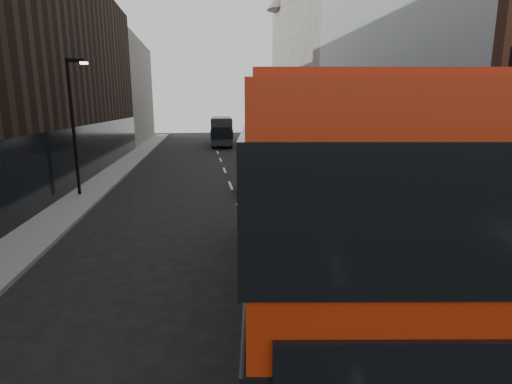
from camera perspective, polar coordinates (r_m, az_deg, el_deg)
name	(u,v)px	position (r m, az deg, el deg)	size (l,w,h in m)	color
sidewalk_right	(324,169)	(30.91, 9.64, 3.23)	(3.00, 80.00, 0.15)	slate
sidewalk_left	(113,174)	(30.14, -19.77, 2.45)	(2.00, 80.00, 0.15)	slate
building_modern_block	(410,23)	(28.83, 21.10, 21.61)	(5.03, 22.00, 20.00)	#A4AAAF
building_victorian	(310,64)	(50.10, 7.69, 17.67)	(6.50, 24.00, 21.00)	#5F5A53
building_left_mid	(73,77)	(35.54, -24.66, 14.68)	(5.00, 24.00, 14.00)	black
building_left_far	(125,93)	(56.97, -18.26, 13.33)	(5.00, 20.00, 13.00)	#5F5A53
street_lamp	(74,118)	(23.04, -24.55, 9.56)	(1.06, 0.22, 7.00)	black
red_bus	(312,192)	(9.48, 7.95, 0.05)	(4.62, 12.90, 5.11)	#9F2309
grey_bus	(221,130)	(50.16, -4.96, 8.78)	(2.99, 10.73, 3.43)	black
car_a	(282,175)	(24.62, 3.73, 2.43)	(1.51, 3.76, 1.28)	black
car_b	(249,181)	(22.66, -1.00, 1.54)	(1.31, 3.74, 1.23)	gray
car_c	(275,157)	(32.38, 2.76, 4.96)	(2.05, 5.03, 1.46)	black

